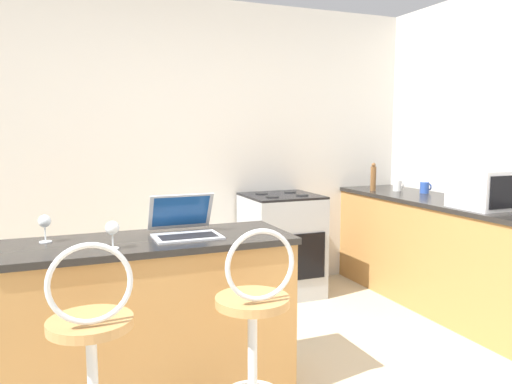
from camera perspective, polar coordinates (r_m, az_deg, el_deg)
wall_back at (r=4.43m, az=-9.45°, el=4.79°), size 12.00×0.06×2.60m
breakfast_bar at (r=2.81m, az=-11.63°, el=-14.26°), size 1.48×0.56×0.90m
counter_right at (r=4.28m, az=22.96°, el=-7.25°), size 0.64×2.79×0.90m
bar_stool_near at (r=2.23m, az=-18.17°, el=-19.01°), size 0.40×0.40×1.05m
bar_stool_far at (r=2.37m, az=-0.24°, el=-17.05°), size 0.40×0.40×1.05m
laptop at (r=2.73m, az=-8.19°, el=-3.77°), size 0.35×0.32×0.22m
microwave at (r=4.02m, az=25.25°, el=0.35°), size 0.49×0.40×0.29m
stove_range at (r=4.50m, az=2.92°, el=-6.02°), size 0.63×0.61×0.91m
mug_white at (r=4.87m, az=15.86°, el=0.72°), size 0.09×0.08×0.10m
mug_blue at (r=4.77m, az=18.73°, el=0.48°), size 0.10×0.08×0.10m
wine_glass_tall at (r=2.75m, az=-23.01°, el=-3.25°), size 0.06×0.06×0.14m
pepper_mill at (r=4.81m, az=13.25°, el=1.62°), size 0.05×0.05×0.26m
wine_glass_short at (r=2.49m, az=-16.10°, el=-4.11°), size 0.07×0.07×0.14m
storage_jar at (r=4.53m, az=22.27°, el=0.72°), size 0.11×0.11×0.21m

